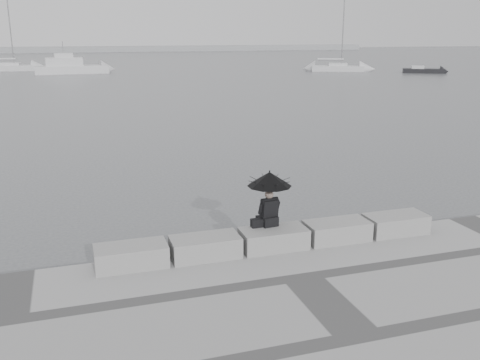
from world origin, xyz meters
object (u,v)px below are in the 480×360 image
object	(u,v)px
sailboat_left	(11,67)
small_motorboat	(424,71)
sailboat_right	(338,68)
motor_cruiser	(72,67)
seated_person	(270,187)

from	to	relation	value
sailboat_left	small_motorboat	distance (m)	60.67
sailboat_left	sailboat_right	xyz separation A→B (m)	(46.28, -16.04, -0.00)
sailboat_left	motor_cruiser	xyz separation A→B (m)	(8.64, -8.93, 0.37)
sailboat_left	seated_person	bearing A→B (deg)	-72.21
seated_person	sailboat_left	world-z (taller)	sailboat_left
seated_person	sailboat_right	distance (m)	69.80
seated_person	motor_cruiser	size ratio (longest dim) A/B	0.14
seated_person	sailboat_right	world-z (taller)	sailboat_right
small_motorboat	seated_person	bearing A→B (deg)	-98.46
motor_cruiser	sailboat_right	bearing A→B (deg)	-13.71
motor_cruiser	small_motorboat	distance (m)	49.55
seated_person	sailboat_right	size ratio (longest dim) A/B	0.11
motor_cruiser	small_motorboat	xyz separation A→B (m)	(47.51, -14.04, -0.57)
seated_person	sailboat_left	bearing A→B (deg)	91.31
seated_person	small_motorboat	world-z (taller)	seated_person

